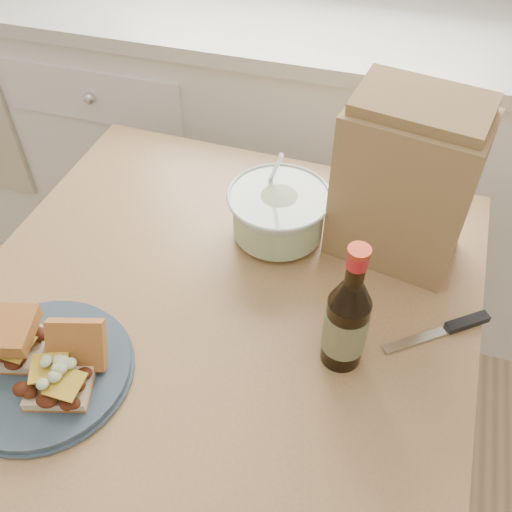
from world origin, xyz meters
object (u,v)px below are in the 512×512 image
(plate, at_px, (44,371))
(beer_bottle, at_px, (347,321))
(dining_table, at_px, (220,338))
(coleslaw_bowl, at_px, (278,215))
(paper_bag, at_px, (404,187))

(plate, distance_m, beer_bottle, 0.50)
(dining_table, xyz_separation_m, coleslaw_bowl, (0.06, 0.20, 0.17))
(dining_table, height_order, plate, plate)
(dining_table, distance_m, plate, 0.34)
(coleslaw_bowl, height_order, beer_bottle, beer_bottle)
(beer_bottle, height_order, paper_bag, paper_bag)
(beer_bottle, distance_m, paper_bag, 0.30)
(plate, bearing_deg, paper_bag, 42.35)
(dining_table, xyz_separation_m, beer_bottle, (0.24, -0.05, 0.21))
(coleslaw_bowl, bearing_deg, plate, -122.95)
(dining_table, relative_size, coleslaw_bowl, 4.68)
(plate, height_order, paper_bag, paper_bag)
(dining_table, bearing_deg, coleslaw_bowl, 75.16)
(coleslaw_bowl, bearing_deg, beer_bottle, -55.18)
(dining_table, distance_m, paper_bag, 0.46)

